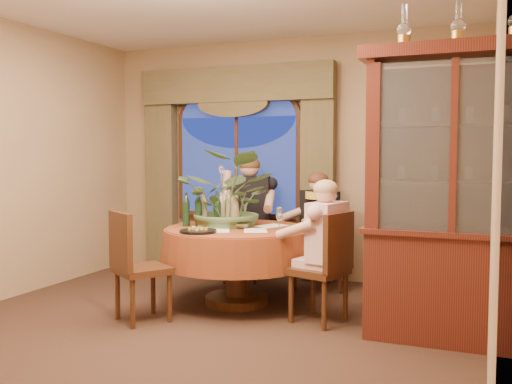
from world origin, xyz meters
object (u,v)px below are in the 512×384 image
at_px(stoneware_vase, 232,210).
at_px(wine_bottle_3, 198,210).
at_px(chair_right, 319,268).
at_px(wine_bottle_0, 217,207).
at_px(wine_bottle_4, 204,208).
at_px(dining_table, 237,266).
at_px(chair_back_right, 317,247).
at_px(centerpiece_plant, 231,162).
at_px(oil_lamp_left, 404,26).
at_px(person_scarf, 319,231).
at_px(person_pink, 327,251).
at_px(chair_front_left, 143,267).
at_px(wine_bottle_5, 221,209).
at_px(china_cabinet, 454,196).
at_px(wine_bottle_2, 217,210).
at_px(olive_bowl, 241,226).
at_px(wine_bottle_1, 186,209).
at_px(oil_lamp_center, 458,22).
at_px(person_back, 250,219).
at_px(chair_back, 240,239).

xyz_separation_m(stoneware_vase, wine_bottle_3, (-0.27, -0.21, 0.02)).
distance_m(chair_right, wine_bottle_0, 1.39).
xyz_separation_m(chair_right, wine_bottle_3, (-1.29, 0.23, 0.44)).
bearing_deg(chair_right, wine_bottle_4, 91.88).
relative_size(dining_table, chair_back_right, 1.55).
bearing_deg(chair_right, centerpiece_plant, 85.59).
distance_m(wine_bottle_0, wine_bottle_4, 0.15).
distance_m(oil_lamp_left, person_scarf, 2.41).
bearing_deg(oil_lamp_left, person_pink, 168.71).
xyz_separation_m(centerpiece_plant, wine_bottle_0, (-0.20, 0.08, -0.46)).
height_order(chair_front_left, wine_bottle_5, wine_bottle_5).
distance_m(china_cabinet, wine_bottle_5, 2.27).
bearing_deg(wine_bottle_2, centerpiece_plant, 63.48).
bearing_deg(olive_bowl, wine_bottle_1, -174.57).
xyz_separation_m(dining_table, chair_right, (0.90, -0.28, 0.10)).
relative_size(oil_lamp_center, person_back, 0.24).
xyz_separation_m(stoneware_vase, wine_bottle_1, (-0.39, -0.25, 0.02)).
distance_m(chair_back, wine_bottle_0, 0.85).
xyz_separation_m(person_pink, stoneware_vase, (-1.08, 0.40, 0.27)).
distance_m(oil_lamp_left, oil_lamp_center, 0.40).
relative_size(dining_table, wine_bottle_3, 4.51).
distance_m(chair_right, wine_bottle_3, 1.38).
height_order(wine_bottle_2, wine_bottle_4, same).
bearing_deg(chair_front_left, wine_bottle_4, 114.47).
relative_size(chair_back_right, person_back, 0.67).
bearing_deg(person_scarf, dining_table, 90.00).
distance_m(chair_front_left, person_back, 1.84).
bearing_deg(wine_bottle_3, wine_bottle_4, 93.50).
bearing_deg(wine_bottle_3, chair_back, 89.64).
bearing_deg(chair_back_right, wine_bottle_3, 77.69).
bearing_deg(wine_bottle_2, chair_right, -12.81).
bearing_deg(person_scarf, wine_bottle_5, 78.21).
bearing_deg(person_scarf, wine_bottle_2, 83.12).
bearing_deg(wine_bottle_4, oil_lamp_center, -10.63).
xyz_separation_m(person_pink, centerpiece_plant, (-1.08, 0.37, 0.76)).
bearing_deg(wine_bottle_0, centerpiece_plant, -22.73).
bearing_deg(person_back, dining_table, 90.00).
bearing_deg(chair_right, wine_bottle_3, 97.39).
distance_m(oil_lamp_left, wine_bottle_5, 2.43).
xyz_separation_m(oil_lamp_center, chair_right, (-1.10, 0.09, -1.98)).
distance_m(oil_lamp_left, centerpiece_plant, 2.09).
bearing_deg(stoneware_vase, wine_bottle_1, -146.90).
bearing_deg(olive_bowl, wine_bottle_4, 165.31).
bearing_deg(chair_right, wine_bottle_1, 99.87).
height_order(oil_lamp_left, oil_lamp_center, same).
xyz_separation_m(person_pink, wine_bottle_4, (-1.36, 0.32, 0.29)).
height_order(oil_lamp_left, wine_bottle_1, oil_lamp_left).
xyz_separation_m(olive_bowl, wine_bottle_0, (-0.38, 0.25, 0.14)).
height_order(wine_bottle_2, wine_bottle_3, same).
distance_m(dining_table, oil_lamp_center, 2.91).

